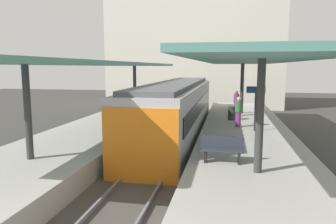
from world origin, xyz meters
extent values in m
plane|color=#383835|center=(0.00, 0.00, 0.00)|extent=(80.00, 80.00, 0.00)
cube|color=#ADA8A0|center=(-3.80, 0.00, 0.50)|extent=(4.40, 28.00, 1.00)
cube|color=#ADA8A0|center=(3.80, 0.00, 0.50)|extent=(4.40, 28.00, 1.00)
cube|color=#4C4742|center=(0.00, 0.00, 0.10)|extent=(3.20, 28.00, 0.20)
cube|color=slate|center=(-0.72, 0.00, 0.27)|extent=(0.08, 28.00, 0.14)
cube|color=slate|center=(0.72, 0.00, 0.27)|extent=(0.08, 28.00, 0.14)
cube|color=#ADADB2|center=(0.00, 3.56, 1.65)|extent=(2.70, 15.92, 2.90)
cube|color=orange|center=(0.00, -4.43, 1.50)|extent=(2.65, 0.08, 2.60)
cube|color=black|center=(-1.37, 3.56, 2.00)|extent=(0.04, 14.65, 0.76)
cube|color=black|center=(1.37, 3.56, 2.00)|extent=(0.04, 14.65, 0.76)
cube|color=#515156|center=(0.00, 3.56, 3.20)|extent=(2.16, 15.12, 0.20)
cylinder|color=#333335|center=(-3.80, -4.90, 2.62)|extent=(0.24, 0.24, 3.24)
cylinder|color=#333335|center=(-3.80, 7.70, 2.62)|extent=(0.24, 0.24, 3.24)
cube|color=slate|center=(-3.80, 1.40, 4.32)|extent=(4.18, 21.00, 0.16)
cylinder|color=#333335|center=(3.80, -4.90, 2.69)|extent=(0.24, 0.24, 3.39)
cylinder|color=#333335|center=(3.80, 7.70, 2.69)|extent=(0.24, 0.24, 3.39)
cube|color=slate|center=(3.80, 1.40, 4.47)|extent=(4.18, 21.00, 0.16)
cube|color=black|center=(2.18, -4.14, 1.20)|extent=(0.08, 0.32, 0.40)
cube|color=black|center=(3.28, -4.14, 1.20)|extent=(0.08, 0.32, 0.40)
cube|color=#2D333D|center=(2.73, -4.14, 1.43)|extent=(1.40, 0.40, 0.06)
cube|color=#2D333D|center=(2.73, -3.96, 1.66)|extent=(1.40, 0.06, 0.40)
cylinder|color=#262628|center=(4.20, 1.52, 2.10)|extent=(0.08, 0.08, 2.20)
cube|color=navy|center=(4.20, 1.52, 3.05)|extent=(0.90, 0.06, 0.32)
cylinder|color=#2D2D30|center=(3.12, 4.67, 1.40)|extent=(0.44, 0.44, 0.80)
cylinder|color=#7A337A|center=(3.44, 2.44, 1.40)|extent=(0.28, 0.28, 0.81)
cylinder|color=#386B3D|center=(3.44, 2.44, 2.09)|extent=(0.36, 0.36, 0.58)
sphere|color=beige|center=(3.44, 2.44, 2.49)|extent=(0.22, 0.22, 0.22)
cylinder|color=#7A337A|center=(3.41, 6.35, 1.44)|extent=(0.28, 0.28, 0.87)
cylinder|color=#7A337A|center=(3.41, 6.35, 2.15)|extent=(0.36, 0.36, 0.56)
sphere|color=#936B4C|center=(3.41, 6.35, 2.54)|extent=(0.22, 0.22, 0.22)
cube|color=beige|center=(-0.79, 20.00, 5.50)|extent=(18.00, 6.00, 11.00)
camera|label=1|loc=(2.85, -14.44, 4.14)|focal=33.83mm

